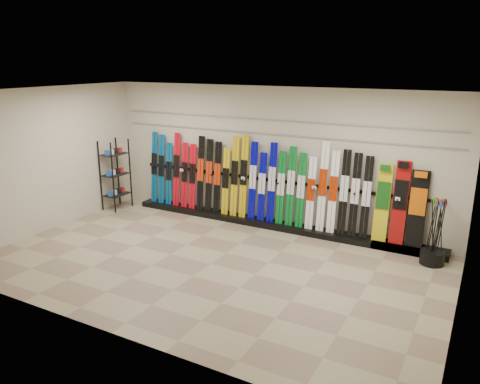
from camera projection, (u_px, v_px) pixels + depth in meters
The scene contains 13 objects.
floor at pixel (211, 264), 8.37m from camera, with size 8.00×8.00×0.00m, color #88725E.
back_wall at pixel (271, 157), 10.08m from camera, with size 8.00×8.00×0.00m, color beige.
left_wall at pixel (47, 160), 9.80m from camera, with size 5.00×5.00×0.00m, color beige.
right_wall at pixel (468, 220), 6.13m from camera, with size 5.00×5.00×0.00m, color beige.
ceiling at pixel (207, 93), 7.55m from camera, with size 8.00×8.00×0.00m, color silver.
ski_rack_base at pixel (275, 225), 10.18m from camera, with size 8.00×0.40×0.12m, color black.
skis at pixel (249, 181), 10.27m from camera, with size 5.36×0.20×1.84m.
snowboards at pixel (400, 205), 8.85m from camera, with size 0.94×0.24×1.59m.
accessory_rack at pixel (115, 175), 11.30m from camera, with size 0.40×0.60×1.69m, color black.
pole_bin at pixel (432, 257), 8.35m from camera, with size 0.42×0.42×0.25m, color black.
ski_poles at pixel (436, 231), 8.24m from camera, with size 0.30×0.37×1.18m.
slatwall_rail_0 at pixel (271, 134), 9.92m from camera, with size 7.60×0.02×0.03m, color gray.
slatwall_rail_1 at pixel (271, 120), 9.84m from camera, with size 7.60×0.02×0.03m, color gray.
Camera 1 is at (4.14, -6.52, 3.53)m, focal length 35.00 mm.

